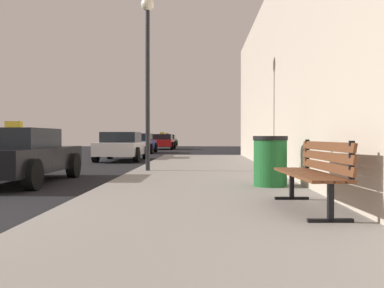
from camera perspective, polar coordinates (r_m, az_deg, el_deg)
The scene contains 9 objects.
sidewalk at distance 4.94m, azimuth 2.12°, elevation -10.75°, with size 4.00×32.00×0.15m, color gray.
bench at distance 5.55m, azimuth 16.63°, elevation -3.34°, with size 0.58×1.88×0.89m.
trash_bin at distance 7.93m, azimuth 10.72°, elevation -2.29°, with size 0.65×0.65×0.94m.
street_lamp at distance 11.60m, azimuth -6.14°, elevation 12.24°, with size 0.36×0.36×4.71m.
car_black at distance 10.40m, azimuth -22.95°, elevation -1.44°, with size 1.99×4.09×1.43m.
car_white at distance 18.67m, azimuth -9.61°, elevation -0.30°, with size 1.93×4.14×1.27m.
car_blue at distance 27.11m, azimuth -7.28°, elevation 0.13°, with size 2.03×4.08×1.27m.
car_red at distance 34.62m, azimuth -4.12°, elevation 0.34°, with size 2.05×4.13×1.43m.
car_green at distance 44.37m, azimuth -3.44°, elevation 0.50°, with size 2.07×4.29×1.43m.
Camera 1 is at (3.95, -4.84, 1.09)m, focal length 38.73 mm.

